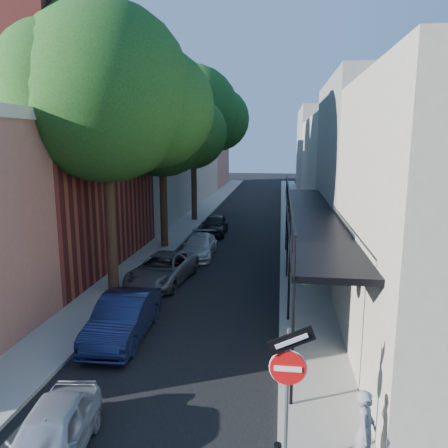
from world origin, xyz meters
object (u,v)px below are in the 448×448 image
(parked_car_a, at_px, (50,436))
(parked_car_e, at_px, (215,225))
(pedestrian, at_px, (365,431))
(sign_post, at_px, (288,374))
(oak_mid, at_px, (169,126))
(parked_car_c, at_px, (163,269))
(parked_car_d, at_px, (199,246))
(oak_far, at_px, (200,114))
(parked_car_b, at_px, (123,318))
(oak_near, at_px, (118,97))

(parked_car_a, relative_size, parked_car_e, 0.85)
(parked_car_e, relative_size, pedestrian, 2.42)
(sign_post, height_order, oak_mid, oak_mid)
(parked_car_c, bearing_deg, pedestrian, -50.81)
(parked_car_a, bearing_deg, parked_car_e, 82.40)
(parked_car_e, bearing_deg, parked_car_d, -90.50)
(parked_car_c, bearing_deg, oak_far, 100.93)
(parked_car_d, bearing_deg, parked_car_b, -94.44)
(sign_post, xyz_separation_m, parked_car_a, (-4.56, -0.36, -1.47))
(oak_mid, bearing_deg, parked_car_e, 62.84)
(oak_far, bearing_deg, parked_car_b, -86.19)
(oak_far, bearing_deg, parked_car_a, -85.81)
(oak_near, bearing_deg, parked_car_d, 72.01)
(parked_car_d, bearing_deg, oak_near, -109.37)
(oak_mid, xyz_separation_m, oak_far, (0.06, 9.04, 1.20))
(sign_post, bearing_deg, parked_car_d, 106.54)
(sign_post, bearing_deg, parked_car_b, 134.87)
(sign_post, distance_m, oak_near, 12.77)
(oak_mid, xyz_separation_m, parked_car_d, (2.02, -1.91, -6.47))
(parked_car_c, distance_m, parked_car_e, 10.45)
(sign_post, relative_size, oak_far, 0.25)
(parked_car_b, bearing_deg, parked_car_d, 85.29)
(oak_far, height_order, pedestrian, oak_far)
(parked_car_b, relative_size, parked_car_c, 0.91)
(oak_far, distance_m, parked_car_c, 17.40)
(oak_far, relative_size, parked_car_e, 3.03)
(sign_post, relative_size, parked_car_a, 0.90)
(oak_far, bearing_deg, parked_car_c, -85.70)
(parked_car_e, bearing_deg, pedestrian, -74.85)
(sign_post, relative_size, parked_car_e, 0.76)
(parked_car_b, height_order, parked_car_e, parked_car_b)
(oak_mid, distance_m, parked_car_e, 7.72)
(oak_far, xyz_separation_m, parked_car_c, (1.17, -15.60, -7.61))
(oak_mid, relative_size, pedestrian, 6.28)
(oak_mid, height_order, parked_car_d, oak_mid)
(parked_car_e, bearing_deg, parked_car_c, -94.95)
(parked_car_b, bearing_deg, oak_mid, 95.27)
(parked_car_d, bearing_deg, parked_car_e, 88.98)
(parked_car_a, distance_m, parked_car_c, 11.09)
(parked_car_b, relative_size, parked_car_d, 1.04)
(oak_near, distance_m, oak_far, 17.01)
(parked_car_b, bearing_deg, parked_car_e, 86.53)
(parked_car_e, distance_m, pedestrian, 21.89)
(parked_car_d, height_order, parked_car_e, parked_car_e)
(parked_car_a, relative_size, parked_car_d, 0.82)
(parked_car_d, height_order, pedestrian, pedestrian)
(parked_car_b, height_order, parked_car_d, parked_car_b)
(parked_car_c, height_order, parked_car_e, parked_car_e)
(parked_car_e, bearing_deg, oak_far, 109.47)
(parked_car_e, bearing_deg, oak_near, -100.13)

